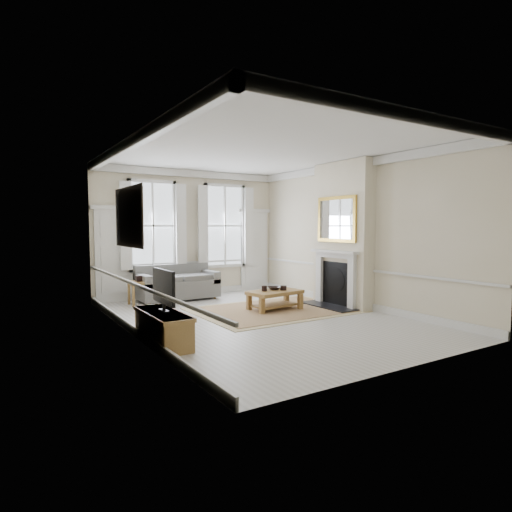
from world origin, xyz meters
TOP-DOWN VIEW (x-y plane):
  - floor at (0.00, 0.00)m, footprint 7.20×7.20m
  - ceiling at (0.00, 0.00)m, footprint 7.20×7.20m
  - back_wall at (0.00, 3.60)m, footprint 5.20×0.00m
  - left_wall at (-2.60, 0.00)m, footprint 0.00×7.20m
  - right_wall at (2.60, 0.00)m, footprint 0.00×7.20m
  - window_left at (-1.05, 3.55)m, footprint 1.26×0.20m
  - window_right at (1.05, 3.55)m, footprint 1.26×0.20m
  - door_left at (-2.05, 3.56)m, footprint 0.90×0.08m
  - door_right at (2.05, 3.56)m, footprint 0.90×0.08m
  - painting at (-2.56, 0.30)m, footprint 0.05×1.66m
  - chimney_breast at (2.43, 0.20)m, footprint 0.35×1.70m
  - hearth at (2.00, 0.20)m, footprint 0.55×1.50m
  - fireplace at (2.20, 0.20)m, footprint 0.21×1.45m
  - mirror at (2.21, 0.20)m, footprint 0.06×1.26m
  - sofa at (-0.58, 3.11)m, footprint 2.00×0.97m
  - side_table at (-1.64, 2.85)m, footprint 0.56×0.56m
  - rug at (0.75, 0.58)m, footprint 3.50×2.60m
  - coffee_table at (0.75, 0.58)m, footprint 1.27×0.84m
  - ceramic_pot_a at (0.50, 0.63)m, footprint 0.12×0.12m
  - ceramic_pot_b at (0.95, 0.53)m, footprint 0.15×0.15m
  - bowl at (0.80, 0.68)m, footprint 0.37×0.37m
  - tv_stand at (-2.34, -0.76)m, footprint 0.47×1.47m
  - tv at (-2.32, -0.76)m, footprint 0.08×0.90m

SIDE VIEW (x-z plane):
  - floor at x=0.00m, z-range 0.00..0.00m
  - rug at x=0.75m, z-range 0.00..0.02m
  - hearth at x=2.00m, z-range 0.00..0.05m
  - tv_stand at x=-2.34m, z-range 0.00..0.52m
  - coffee_table at x=0.75m, z-range 0.14..0.59m
  - sofa at x=-0.58m, z-range -0.08..0.82m
  - side_table at x=-1.64m, z-range 0.17..0.74m
  - bowl at x=0.80m, z-range 0.45..0.52m
  - ceramic_pot_b at x=0.95m, z-range 0.45..0.55m
  - ceramic_pot_a at x=0.50m, z-range 0.45..0.57m
  - fireplace at x=2.20m, z-range 0.07..1.40m
  - tv at x=-2.32m, z-range 0.58..1.26m
  - door_left at x=-2.05m, z-range 0.00..2.30m
  - door_right at x=2.05m, z-range 0.00..2.30m
  - back_wall at x=0.00m, z-range -0.90..4.30m
  - left_wall at x=-2.60m, z-range -1.90..5.30m
  - right_wall at x=2.60m, z-range -1.90..5.30m
  - chimney_breast at x=2.43m, z-range 0.01..3.39m
  - window_left at x=-1.05m, z-range 0.80..3.00m
  - window_right at x=1.05m, z-range 0.80..3.00m
  - painting at x=-2.56m, z-range 1.52..2.58m
  - mirror at x=2.21m, z-range 1.52..2.58m
  - ceiling at x=0.00m, z-range 3.40..3.40m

